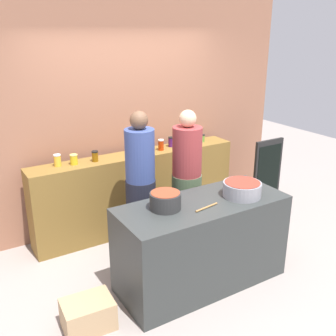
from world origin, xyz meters
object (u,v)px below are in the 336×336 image
(preserve_jar_3, at_px, (141,146))
(cooking_pot_center, at_px, (242,189))
(preserve_jar_0, at_px, (57,160))
(bread_crate, at_px, (88,314))
(preserve_jar_1, at_px, (74,159))
(preserve_jar_6, at_px, (171,142))
(preserve_jar_4, at_px, (151,146))
(preserve_jar_2, at_px, (95,156))
(wooden_spoon, at_px, (207,207))
(cook_with_tongs, at_px, (141,193))
(chalkboard_sign, at_px, (267,175))
(cooking_pot_left, at_px, (165,201))
(preserve_jar_5, at_px, (161,145))
(cook_in_cap, at_px, (187,187))
(preserve_jar_7, at_px, (201,138))

(preserve_jar_3, xyz_separation_m, cooking_pot_center, (0.33, -1.54, -0.10))
(preserve_jar_0, relative_size, bread_crate, 0.31)
(preserve_jar_1, height_order, preserve_jar_6, preserve_jar_6)
(preserve_jar_4, bearing_deg, preserve_jar_2, -179.52)
(wooden_spoon, bearing_deg, preserve_jar_1, 115.88)
(cook_with_tongs, relative_size, chalkboard_sign, 1.61)
(preserve_jar_0, relative_size, preserve_jar_1, 1.15)
(preserve_jar_3, xyz_separation_m, cooking_pot_left, (-0.48, -1.40, -0.10))
(preserve_jar_0, height_order, bread_crate, preserve_jar_0)
(preserve_jar_5, relative_size, cook_with_tongs, 0.08)
(wooden_spoon, bearing_deg, bread_crate, 175.35)
(bread_crate, bearing_deg, preserve_jar_5, 41.87)
(cooking_pot_left, relative_size, wooden_spoon, 1.04)
(preserve_jar_3, relative_size, cook_in_cap, 0.08)
(preserve_jar_0, distance_m, preserve_jar_2, 0.43)
(cook_in_cap, bearing_deg, preserve_jar_6, 71.51)
(cook_in_cap, height_order, chalkboard_sign, cook_in_cap)
(cook_with_tongs, xyz_separation_m, cook_in_cap, (0.55, -0.08, -0.02))
(preserve_jar_4, bearing_deg, bread_crate, -135.23)
(preserve_jar_4, relative_size, preserve_jar_7, 1.33)
(preserve_jar_0, distance_m, preserve_jar_6, 1.50)
(preserve_jar_1, bearing_deg, bread_crate, -106.80)
(preserve_jar_4, xyz_separation_m, cook_in_cap, (0.07, -0.70, -0.33))
(cook_in_cap, bearing_deg, bread_crate, -154.37)
(preserve_jar_2, distance_m, cook_with_tongs, 0.74)
(preserve_jar_2, bearing_deg, preserve_jar_1, 174.28)
(preserve_jar_7, relative_size, cook_with_tongs, 0.06)
(preserve_jar_5, height_order, preserve_jar_7, preserve_jar_5)
(preserve_jar_3, distance_m, preserve_jar_5, 0.26)
(cooking_pot_center, height_order, chalkboard_sign, same)
(preserve_jar_4, relative_size, bread_crate, 0.30)
(preserve_jar_1, xyz_separation_m, preserve_jar_2, (0.25, -0.02, 0.00))
(preserve_jar_1, height_order, chalkboard_sign, preserve_jar_1)
(preserve_jar_0, distance_m, cook_in_cap, 1.49)
(chalkboard_sign, bearing_deg, cook_with_tongs, -176.22)
(cook_with_tongs, relative_size, bread_crate, 3.87)
(preserve_jar_1, xyz_separation_m, cooking_pot_center, (1.21, -1.49, -0.10))
(preserve_jar_5, xyz_separation_m, chalkboard_sign, (1.45, -0.46, -0.55))
(preserve_jar_4, bearing_deg, preserve_jar_1, 178.95)
(preserve_jar_0, xyz_separation_m, preserve_jar_3, (1.06, 0.02, -0.00))
(preserve_jar_5, bearing_deg, preserve_jar_6, 19.42)
(preserve_jar_0, height_order, wooden_spoon, preserve_jar_0)
(preserve_jar_0, xyz_separation_m, preserve_jar_6, (1.50, -0.01, -0.00))
(chalkboard_sign, bearing_deg, preserve_jar_1, 168.99)
(preserve_jar_7, xyz_separation_m, cooking_pot_center, (-0.59, -1.51, -0.09))
(cooking_pot_left, bearing_deg, preserve_jar_6, 56.47)
(preserve_jar_0, distance_m, cooking_pot_center, 2.07)
(preserve_jar_4, xyz_separation_m, chalkboard_sign, (1.58, -0.48, -0.55))
(wooden_spoon, height_order, cook_with_tongs, cook_with_tongs)
(preserve_jar_0, bearing_deg, preserve_jar_2, -8.54)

